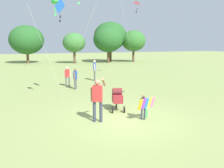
# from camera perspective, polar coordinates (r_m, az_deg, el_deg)

# --- Properties ---
(ground_plane) EXTENTS (120.00, 120.00, 0.00)m
(ground_plane) POSITION_cam_1_polar(r_m,az_deg,el_deg) (9.41, 2.65, -8.69)
(ground_plane) COLOR #849351
(treeline_distant) EXTENTS (34.31, 7.32, 6.26)m
(treeline_distant) POSITION_cam_1_polar(r_m,az_deg,el_deg) (35.56, -9.30, 11.01)
(treeline_distant) COLOR brown
(treeline_distant) RESTS_ON ground
(child_with_butterfly_kite) EXTENTS (0.81, 0.44, 1.00)m
(child_with_butterfly_kite) POSITION_cam_1_polar(r_m,az_deg,el_deg) (9.30, 7.92, -5.07)
(child_with_butterfly_kite) COLOR #33384C
(child_with_butterfly_kite) RESTS_ON ground
(person_adult_flyer) EXTENTS (0.66, 0.48, 1.75)m
(person_adult_flyer) POSITION_cam_1_polar(r_m,az_deg,el_deg) (8.87, -3.60, -3.11)
(person_adult_flyer) COLOR #33384C
(person_adult_flyer) RESTS_ON ground
(stroller) EXTENTS (0.70, 1.12, 1.03)m
(stroller) POSITION_cam_1_polar(r_m,az_deg,el_deg) (10.47, 1.33, -3.27)
(stroller) COLOR black
(stroller) RESTS_ON ground
(kite_orange_delta) EXTENTS (2.49, 1.98, 6.55)m
(kite_orange_delta) POSITION_cam_1_polar(r_m,az_deg,el_deg) (21.03, 6.10, 18.97)
(kite_orange_delta) COLOR pink
(kite_orange_delta) RESTS_ON ground
(kite_green_novelty) EXTENTS (1.94, 1.97, 5.45)m
(kite_green_novelty) POSITION_cam_1_polar(r_m,az_deg,el_deg) (13.44, -12.96, 17.55)
(kite_green_novelty) COLOR blue
(kite_green_novelty) RESTS_ON ground
(person_red_shirt) EXTENTS (0.42, 0.27, 1.38)m
(person_red_shirt) POSITION_cam_1_polar(r_m,az_deg,el_deg) (16.47, -10.93, 2.22)
(person_red_shirt) COLOR #4C4C51
(person_red_shirt) RESTS_ON ground
(person_couple_left) EXTENTS (0.31, 0.41, 1.40)m
(person_couple_left) POSITION_cam_1_polar(r_m,az_deg,el_deg) (15.35, -9.04, 1.75)
(person_couple_left) COLOR #4C4C51
(person_couple_left) RESTS_ON ground
(person_kid_running) EXTENTS (0.31, 0.52, 1.66)m
(person_kid_running) POSITION_cam_1_polar(r_m,az_deg,el_deg) (18.69, -4.34, 3.82)
(person_kid_running) COLOR #4C4C51
(person_kid_running) RESTS_ON ground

